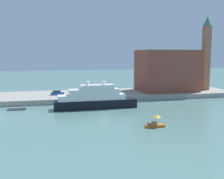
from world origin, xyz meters
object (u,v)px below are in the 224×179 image
work_barge (17,109)px  person_figure (73,93)px  bell_tower (206,51)px  parked_car (57,93)px  harbor_building (166,70)px  large_yacht (95,99)px  small_motorboat (155,122)px  mooring_bollard (116,96)px

work_barge → person_figure: size_ratio=3.15×
bell_tower → parked_car: 60.90m
work_barge → harbor_building: (54.56, 16.49, 9.35)m
large_yacht → parked_car: 21.04m
large_yacht → person_figure: 16.98m
large_yacht → bell_tower: bearing=20.8°
small_motorboat → person_figure: 42.49m
parked_car → work_barge: bearing=-128.7°
large_yacht → work_barge: 22.74m
harbor_building → bell_tower: bearing=-4.0°
large_yacht → parked_car: bearing=119.0°
bell_tower → parked_car: (-59.03, -0.14, -14.97)m
person_figure → bell_tower: bearing=2.4°
large_yacht → parked_car: (-10.21, 18.39, -0.46)m
large_yacht → harbor_building: bearing=31.5°
large_yacht → parked_car: large_yacht is taller
bell_tower → harbor_building: bearing=176.0°
harbor_building → bell_tower: bell_tower is taller
mooring_bollard → harbor_building: bearing=24.3°
work_barge → bell_tower: size_ratio=0.17×
small_motorboat → work_barge: (-31.68, 26.99, -0.75)m
work_barge → bell_tower: bell_tower is taller
harbor_building → bell_tower: size_ratio=0.74×
parked_car → mooring_bollard: 21.36m
mooring_bollard → small_motorboat: bearing=-89.7°
small_motorboat → harbor_building: bearing=62.2°
small_motorboat → bell_tower: bell_tower is taller
bell_tower → mooring_bollard: bell_tower is taller
bell_tower → person_figure: (-53.73, -2.29, -14.90)m
small_motorboat → mooring_bollard: size_ratio=5.51×
person_figure → mooring_bollard: 15.66m
parked_car → person_figure: (5.30, -2.15, 0.07)m
large_yacht → parked_car: size_ratio=5.39×
work_barge → harbor_building: bearing=16.8°
large_yacht → harbor_building: 38.35m
harbor_building → person_figure: bearing=-174.7°
work_barge → parked_car: (12.16, 15.18, 2.05)m
small_motorboat → parked_car: size_ratio=0.93×
bell_tower → mooring_bollard: 43.52m
parked_car → person_figure: 5.72m
work_barge → person_figure: bearing=36.7°
bell_tower → mooring_bollard: (-39.70, -9.23, -15.26)m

